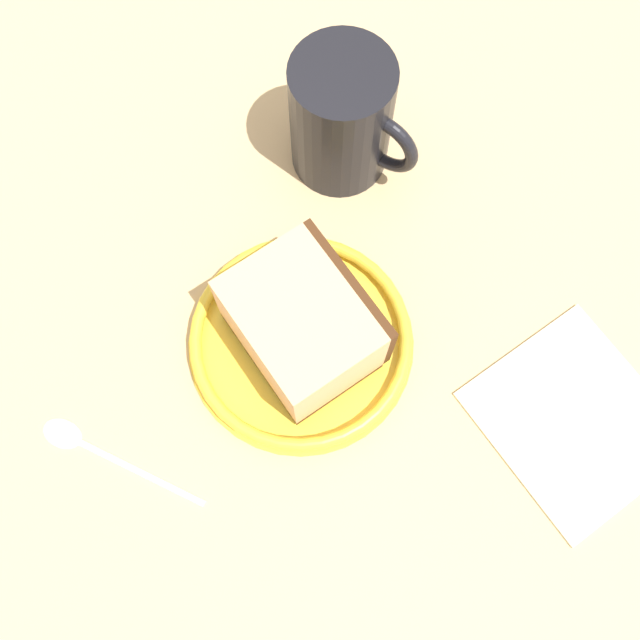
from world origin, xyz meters
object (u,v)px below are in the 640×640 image
(tea_mug, at_px, (343,118))
(teaspoon, at_px, (88,446))
(small_plate, at_px, (301,340))
(cake_slice, at_px, (303,324))
(folded_napkin, at_px, (575,420))

(tea_mug, distance_m, teaspoon, 0.30)
(small_plate, bearing_deg, cake_slice, -100.59)
(cake_slice, bearing_deg, small_plate, 79.41)
(small_plate, height_order, cake_slice, cake_slice)
(teaspoon, bearing_deg, cake_slice, -108.28)
(small_plate, relative_size, teaspoon, 1.31)
(small_plate, distance_m, tea_mug, 0.17)
(small_plate, distance_m, cake_slice, 0.03)
(small_plate, xyz_separation_m, cake_slice, (-0.00, -0.00, 0.03))
(cake_slice, xyz_separation_m, folded_napkin, (-0.18, -0.09, -0.04))
(tea_mug, height_order, folded_napkin, tea_mug)
(tea_mug, bearing_deg, teaspoon, 97.00)
(teaspoon, xyz_separation_m, folded_napkin, (-0.23, -0.26, -0.00))
(tea_mug, bearing_deg, cake_slice, 124.30)
(cake_slice, relative_size, folded_napkin, 0.87)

